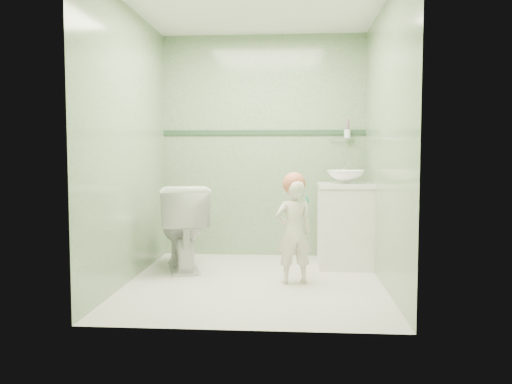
{
  "coord_description": "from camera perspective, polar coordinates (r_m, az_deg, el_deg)",
  "views": [
    {
      "loc": [
        0.34,
        -4.51,
        1.13
      ],
      "look_at": [
        0.0,
        0.15,
        0.78
      ],
      "focal_mm": 36.97,
      "sensor_mm": 36.0,
      "label": 1
    }
  ],
  "objects": [
    {
      "name": "vanity",
      "position": [
        5.28,
        9.59,
        -3.73
      ],
      "size": [
        0.52,
        0.5,
        0.8
      ],
      "primitive_type": "cube",
      "color": "white",
      "rests_on": "ground"
    },
    {
      "name": "faucet",
      "position": [
        5.42,
        9.48,
        2.57
      ],
      "size": [
        0.03,
        0.13,
        0.18
      ],
      "color": "silver",
      "rests_on": "counter"
    },
    {
      "name": "counter",
      "position": [
        5.24,
        9.65,
        0.72
      ],
      "size": [
        0.54,
        0.52,
        0.04
      ],
      "primitive_type": "cube",
      "color": "white",
      "rests_on": "vanity"
    },
    {
      "name": "teal_toothbrush",
      "position": [
        4.43,
        5.49,
        -0.76
      ],
      "size": [
        0.1,
        0.14,
        0.08
      ],
      "color": "#028E77",
      "rests_on": "toddler"
    },
    {
      "name": "hair_cap",
      "position": [
        4.54,
        4.14,
        0.9
      ],
      "size": [
        0.2,
        0.2,
        0.2
      ],
      "primitive_type": "sphere",
      "color": "#BE6347",
      "rests_on": "toddler"
    },
    {
      "name": "cup_holder",
      "position": [
        5.72,
        9.78,
        6.2
      ],
      "size": [
        0.26,
        0.07,
        0.21
      ],
      "color": "silver",
      "rests_on": "room_shell"
    },
    {
      "name": "room_shell",
      "position": [
        4.52,
        -0.14,
        5.18
      ],
      "size": [
        2.5,
        2.54,
        2.4
      ],
      "color": "#689066",
      "rests_on": "ground"
    },
    {
      "name": "trim_stripe",
      "position": [
        5.76,
        0.8,
        6.46
      ],
      "size": [
        2.2,
        0.02,
        0.05
      ],
      "primitive_type": "cube",
      "color": "#29472F",
      "rests_on": "room_shell"
    },
    {
      "name": "ground",
      "position": [
        4.66,
        -0.14,
        -9.75
      ],
      "size": [
        2.5,
        2.5,
        0.0
      ],
      "primitive_type": "plane",
      "color": "silver",
      "rests_on": "ground"
    },
    {
      "name": "basin",
      "position": [
        5.24,
        9.66,
        1.64
      ],
      "size": [
        0.37,
        0.37,
        0.13
      ],
      "primitive_type": "imported",
      "color": "white",
      "rests_on": "counter"
    },
    {
      "name": "toilet",
      "position": [
        5.15,
        -7.98,
        -3.77
      ],
      "size": [
        0.68,
        0.91,
        0.82
      ],
      "primitive_type": "imported",
      "rotation": [
        0.0,
        0.0,
        3.44
      ],
      "color": "white",
      "rests_on": "ground"
    },
    {
      "name": "toddler",
      "position": [
        4.56,
        4.11,
        -4.31
      ],
      "size": [
        0.37,
        0.3,
        0.9
      ],
      "primitive_type": "imported",
      "rotation": [
        0.0,
        0.0,
        3.43
      ],
      "color": "beige",
      "rests_on": "ground"
    }
  ]
}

